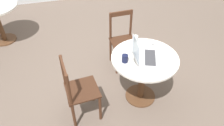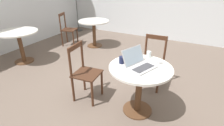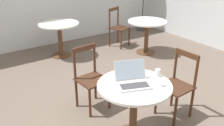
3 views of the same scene
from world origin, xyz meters
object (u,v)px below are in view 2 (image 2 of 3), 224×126
(cafe_table_mid, at_px, (94,27))
(mug, at_px, (122,60))
(cafe_table_near, at_px, (140,78))
(chair_near_right, at_px, (152,62))
(chair_near_back, at_px, (85,73))
(chair_mid_back, at_px, (68,29))
(laptop, at_px, (139,64))
(mouse, at_px, (159,62))
(drinking_glass, at_px, (149,54))
(cafe_table_far, at_px, (19,38))

(cafe_table_mid, xyz_separation_m, mug, (-2.01, -1.75, 0.21))
(cafe_table_near, xyz_separation_m, chair_near_right, (0.77, 0.03, -0.11))
(chair_near_back, relative_size, chair_mid_back, 1.00)
(cafe_table_mid, height_order, chair_near_right, chair_near_right)
(laptop, distance_m, mug, 0.25)
(chair_near_back, xyz_separation_m, mouse, (0.31, -1.04, 0.29))
(cafe_table_mid, height_order, mouse, mouse)
(mug, relative_size, drinking_glass, 1.29)
(cafe_table_far, bearing_deg, laptop, -97.41)
(chair_near_back, xyz_separation_m, mug, (0.07, -0.59, 0.32))
(chair_near_right, height_order, chair_mid_back, same)
(cafe_table_near, relative_size, chair_near_back, 0.93)
(laptop, distance_m, mouse, 0.32)
(mug, bearing_deg, cafe_table_near, -87.84)
(mouse, bearing_deg, drinking_glass, 57.46)
(chair_near_back, distance_m, mouse, 1.12)
(chair_near_right, xyz_separation_m, mug, (-0.78, 0.23, 0.32))
(cafe_table_near, xyz_separation_m, mouse, (0.23, -0.18, 0.18))
(cafe_table_far, xyz_separation_m, chair_near_back, (-0.44, -2.06, -0.11))
(chair_mid_back, height_order, drinking_glass, chair_mid_back)
(chair_near_right, bearing_deg, mug, 163.56)
(mouse, height_order, mug, mug)
(cafe_table_mid, bearing_deg, chair_mid_back, 108.66)
(cafe_table_far, height_order, chair_mid_back, chair_mid_back)
(cafe_table_near, xyz_separation_m, drinking_glass, (0.35, 0.00, 0.21))
(chair_near_right, height_order, drinking_glass, chair_near_right)
(cafe_table_near, relative_size, cafe_table_far, 1.00)
(laptop, relative_size, drinking_glass, 5.09)
(drinking_glass, bearing_deg, mouse, -122.54)
(chair_near_right, height_order, mouse, chair_near_right)
(drinking_glass, bearing_deg, mug, 143.86)
(chair_near_right, relative_size, chair_mid_back, 1.00)
(cafe_table_near, relative_size, cafe_table_mid, 1.00)
(cafe_table_near, xyz_separation_m, cafe_table_far, (0.36, 2.91, 0.00))
(chair_near_back, relative_size, mouse, 8.95)
(cafe_table_far, relative_size, chair_near_right, 0.93)
(mug, bearing_deg, cafe_table_far, 82.00)
(drinking_glass, bearing_deg, chair_near_right, 4.41)
(laptop, xyz_separation_m, mug, (0.00, 0.25, 0.00))
(cafe_table_far, relative_size, mouse, 8.32)
(chair_mid_back, bearing_deg, cafe_table_near, -122.55)
(chair_near_back, height_order, chair_near_right, same)
(cafe_table_far, relative_size, chair_mid_back, 0.93)
(cafe_table_mid, relative_size, mouse, 8.32)
(chair_near_back, distance_m, mug, 0.68)
(cafe_table_mid, xyz_separation_m, laptop, (-2.01, -2.00, 0.21))
(chair_mid_back, distance_m, drinking_glass, 3.09)
(cafe_table_mid, bearing_deg, mug, -138.86)
(cafe_table_mid, xyz_separation_m, chair_near_back, (-2.08, -1.16, -0.11))
(chair_near_right, distance_m, chair_mid_back, 2.88)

